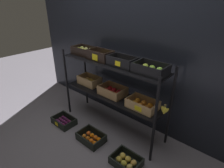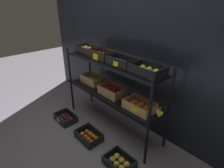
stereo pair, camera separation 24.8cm
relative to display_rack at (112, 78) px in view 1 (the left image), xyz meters
name	(u,v)px [view 1 (the left image)]	position (x,y,z in m)	size (l,w,h in m)	color
ground_plane	(112,125)	(0.00, 0.00, -0.79)	(10.00, 10.00, 0.00)	slate
storefront_wall	(130,45)	(0.00, 0.40, 0.38)	(3.96, 0.12, 2.34)	black
display_rack	(112,78)	(0.00, 0.00, 0.00)	(1.67, 0.43, 1.14)	black
crate_ground_plum	(64,121)	(-0.59, -0.46, -0.75)	(0.35, 0.25, 0.11)	black
crate_ground_tangerine	(91,138)	(0.00, -0.43, -0.75)	(0.36, 0.26, 0.11)	black
crate_ground_apple_gold	(126,161)	(0.59, -0.44, -0.75)	(0.34, 0.26, 0.10)	black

